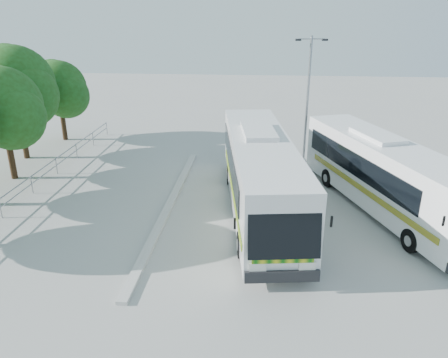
# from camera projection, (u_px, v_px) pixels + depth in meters

# --- Properties ---
(ground) EXTENTS (100.00, 100.00, 0.00)m
(ground) POSITION_uv_depth(u_px,v_px,m) (210.00, 226.00, 20.03)
(ground) COLOR #9D9D98
(ground) RESTS_ON ground
(kerb_divider) EXTENTS (0.40, 16.00, 0.15)m
(kerb_divider) POSITION_uv_depth(u_px,v_px,m) (169.00, 205.00, 22.05)
(kerb_divider) COLOR #B2B2AD
(kerb_divider) RESTS_ON ground
(railing) EXTENTS (0.06, 22.00, 1.00)m
(railing) POSITION_uv_depth(u_px,v_px,m) (40.00, 174.00, 24.29)
(railing) COLOR gray
(railing) RESTS_ON ground
(tree_far_c) EXTENTS (4.97, 4.69, 6.49)m
(tree_far_c) POSITION_uv_depth(u_px,v_px,m) (3.00, 107.00, 24.20)
(tree_far_c) COLOR #382314
(tree_far_c) RESTS_ON ground
(tree_far_d) EXTENTS (5.62, 5.30, 7.33)m
(tree_far_d) POSITION_uv_depth(u_px,v_px,m) (16.00, 86.00, 27.53)
(tree_far_d) COLOR #382314
(tree_far_d) RESTS_ON ground
(tree_far_e) EXTENTS (4.54, 4.28, 5.92)m
(tree_far_e) POSITION_uv_depth(u_px,v_px,m) (60.00, 89.00, 31.99)
(tree_far_e) COLOR #382314
(tree_far_e) RESTS_ON ground
(coach_main) EXTENTS (4.39, 13.47, 3.67)m
(coach_main) POSITION_uv_depth(u_px,v_px,m) (260.00, 173.00, 20.77)
(coach_main) COLOR silver
(coach_main) RESTS_ON ground
(coach_adjacent) EXTENTS (6.35, 12.44, 3.42)m
(coach_adjacent) POSITION_uv_depth(u_px,v_px,m) (385.00, 174.00, 21.05)
(coach_adjacent) COLOR white
(coach_adjacent) RESTS_ON ground
(lamppost) EXTENTS (1.93, 0.36, 7.87)m
(lamppost) POSITION_uv_depth(u_px,v_px,m) (308.00, 95.00, 26.89)
(lamppost) COLOR gray
(lamppost) RESTS_ON ground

